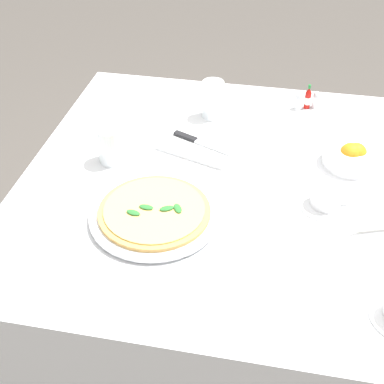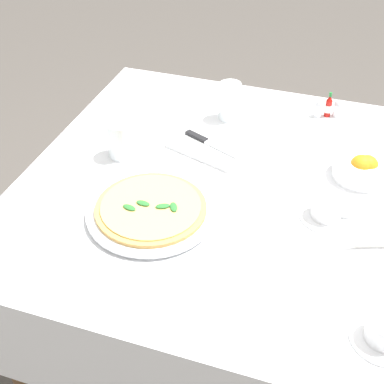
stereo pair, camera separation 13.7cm
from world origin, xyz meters
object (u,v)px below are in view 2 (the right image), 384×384
object	(u,v)px
pizza	(151,207)
water_glass_far_left	(230,104)
coffee_cup_near_right	(327,209)
citrus_bowl	(362,168)
dinner_knife	(210,143)
salt_shaker	(337,109)
water_glass_center_back	(121,142)
hot_sauce_bottle	(328,106)
menu_card	(375,238)
pizza_plate	(151,212)
pepper_shaker	(319,109)
napkin_folded	(209,146)

from	to	relation	value
pizza	water_glass_far_left	bearing A→B (deg)	83.22
coffee_cup_near_right	water_glass_far_left	size ratio (longest dim) A/B	1.10
water_glass_far_left	citrus_bowl	world-z (taller)	water_glass_far_left
dinner_knife	salt_shaker	world-z (taller)	salt_shaker
pizza	coffee_cup_near_right	world-z (taller)	coffee_cup_near_right
pizza	water_glass_far_left	xyz separation A→B (m)	(0.06, 0.52, 0.03)
water_glass_center_back	hot_sauce_bottle	world-z (taller)	water_glass_center_back
menu_card	hot_sauce_bottle	bearing A→B (deg)	-93.23
coffee_cup_near_right	water_glass_center_back	size ratio (longest dim) A/B	1.23
pizza_plate	pepper_shaker	bearing A→B (deg)	61.89
water_glass_center_back	water_glass_far_left	size ratio (longest dim) A/B	0.89
pizza_plate	water_glass_center_back	xyz separation A→B (m)	(-0.18, 0.22, 0.04)
pizza	water_glass_far_left	distance (m)	0.52
napkin_folded	dinner_knife	xyz separation A→B (m)	(0.00, -0.00, 0.01)
pizza	coffee_cup_near_right	distance (m)	0.43
dinner_knife	pepper_shaker	distance (m)	0.40
coffee_cup_near_right	pepper_shaker	size ratio (longest dim) A/B	2.35
pepper_shaker	water_glass_center_back	bearing A→B (deg)	-141.83
coffee_cup_near_right	hot_sauce_bottle	bearing A→B (deg)	96.73
water_glass_center_back	dinner_knife	bearing A→B (deg)	24.40
dinner_knife	hot_sauce_bottle	xyz separation A→B (m)	(0.30, 0.30, 0.01)
menu_card	water_glass_far_left	bearing A→B (deg)	-64.65
pizza_plate	pizza	size ratio (longest dim) A/B	1.16
pizza_plate	napkin_folded	xyz separation A→B (m)	(0.05, 0.32, -0.00)
water_glass_far_left	menu_card	world-z (taller)	water_glass_far_left
dinner_knife	citrus_bowl	bearing A→B (deg)	24.14
dinner_knife	menu_card	xyz separation A→B (m)	(0.48, -0.27, 0.01)
citrus_bowl	salt_shaker	bearing A→B (deg)	107.76
napkin_folded	coffee_cup_near_right	bearing A→B (deg)	-10.36
coffee_cup_near_right	salt_shaker	world-z (taller)	same
water_glass_center_back	salt_shaker	xyz separation A→B (m)	(0.56, 0.42, -0.02)
citrus_bowl	hot_sauce_bottle	size ratio (longest dim) A/B	1.81
water_glass_center_back	dinner_knife	xyz separation A→B (m)	(0.23, 0.11, -0.02)
pizza_plate	salt_shaker	world-z (taller)	salt_shaker
water_glass_center_back	water_glass_far_left	distance (m)	0.38
water_glass_far_left	menu_card	distance (m)	0.66
coffee_cup_near_right	dinner_knife	size ratio (longest dim) A/B	0.71
water_glass_center_back	hot_sauce_bottle	size ratio (longest dim) A/B	1.29
water_glass_far_left	menu_card	xyz separation A→B (m)	(0.47, -0.46, -0.02)
napkin_folded	hot_sauce_bottle	size ratio (longest dim) A/B	3.00
water_glass_center_back	menu_card	size ratio (longest dim) A/B	1.25
dinner_knife	citrus_bowl	world-z (taller)	citrus_bowl
pepper_shaker	menu_card	size ratio (longest dim) A/B	0.66
dinner_knife	hot_sauce_bottle	distance (m)	0.43
coffee_cup_near_right	dinner_knife	xyz separation A→B (m)	(-0.36, 0.19, -0.00)
water_glass_center_back	water_glass_far_left	world-z (taller)	water_glass_far_left
water_glass_far_left	salt_shaker	size ratio (longest dim) A/B	2.14
dinner_knife	pepper_shaker	size ratio (longest dim) A/B	3.32
citrus_bowl	salt_shaker	xyz separation A→B (m)	(-0.10, 0.31, -0.00)
pizza_plate	pepper_shaker	world-z (taller)	pepper_shaker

